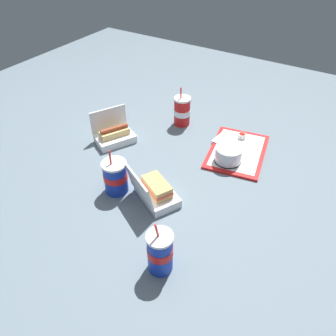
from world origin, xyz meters
The scene contains 11 objects.
ground_plane centered at (0.00, 0.00, 0.00)m, with size 3.20×3.20×0.00m, color slate.
food_tray centered at (-0.38, 0.24, 0.01)m, with size 0.41×0.32×0.01m.
cake_container centered at (-0.28, 0.23, 0.05)m, with size 0.13×0.13×0.07m.
ketchup_cup centered at (-0.49, 0.22, 0.03)m, with size 0.04×0.04×0.02m.
napkin_stack centered at (-0.43, 0.15, 0.02)m, with size 0.10×0.10×0.00m, color white.
plastic_fork centered at (-0.49, 0.31, 0.02)m, with size 0.11×0.01×0.01m, color white.
clamshell_hotdog_front centered at (-0.14, -0.33, 0.04)m, with size 0.23×0.20×0.16m.
clamshell_sandwich_center centered at (0.10, 0.08, 0.04)m, with size 0.23×0.24×0.16m.
soda_cup_left centered at (-0.47, -0.13, 0.08)m, with size 0.09×0.09×0.22m.
soda_cup_center centered at (0.37, 0.27, 0.09)m, with size 0.09×0.09×0.23m.
soda_cup_corner centered at (0.14, -0.09, 0.08)m, with size 0.10×0.10×0.21m.
Camera 1 is at (0.90, 0.64, 0.97)m, focal length 35.00 mm.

